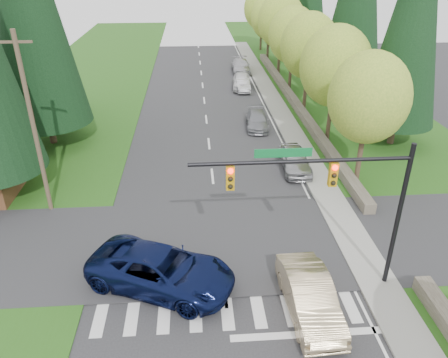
{
  "coord_description": "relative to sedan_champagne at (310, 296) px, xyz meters",
  "views": [
    {
      "loc": [
        -1.11,
        -10.17,
        13.29
      ],
      "look_at": [
        0.35,
        9.73,
        2.8
      ],
      "focal_mm": 35.0,
      "sensor_mm": 36.0,
      "label": 1
    }
  ],
  "objects": [
    {
      "name": "grass_east",
      "position": [
        9.66,
        17.0,
        -0.79
      ],
      "size": [
        14.0,
        110.0,
        0.06
      ],
      "primitive_type": "cube",
      "color": "#255416",
      "rests_on": "ground"
    },
    {
      "name": "grass_west",
      "position": [
        -16.34,
        17.0,
        -0.79
      ],
      "size": [
        14.0,
        110.0,
        0.06
      ],
      "primitive_type": "cube",
      "color": "#255416",
      "rests_on": "ground"
    },
    {
      "name": "cross_street",
      "position": [
        -3.34,
        5.0,
        -0.82
      ],
      "size": [
        120.0,
        8.0,
        0.1
      ],
      "primitive_type": "cube",
      "color": "#28282B",
      "rests_on": "ground"
    },
    {
      "name": "sidewalk_east",
      "position": [
        3.56,
        19.0,
        -0.76
      ],
      "size": [
        1.8,
        80.0,
        0.13
      ],
      "primitive_type": "cube",
      "color": "gray",
      "rests_on": "ground"
    },
    {
      "name": "curb_east",
      "position": [
        2.71,
        19.0,
        -0.76
      ],
      "size": [
        0.2,
        80.0,
        0.13
      ],
      "primitive_type": "cube",
      "color": "gray",
      "rests_on": "ground"
    },
    {
      "name": "stone_wall_north",
      "position": [
        5.26,
        27.0,
        -0.47
      ],
      "size": [
        0.7,
        40.0,
        0.7
      ],
      "primitive_type": "cube",
      "color": "#4C4438",
      "rests_on": "ground"
    },
    {
      "name": "traffic_signal",
      "position": [
        1.03,
        1.5,
        4.16
      ],
      "size": [
        8.7,
        0.37,
        6.8
      ],
      "color": "black",
      "rests_on": "ground"
    },
    {
      "name": "utility_pole",
      "position": [
        -12.84,
        9.0,
        4.32
      ],
      "size": [
        1.6,
        0.24,
        10.0
      ],
      "color": "#473828",
      "rests_on": "ground"
    },
    {
      "name": "decid_tree_0",
      "position": [
        5.86,
        11.0,
        4.77
      ],
      "size": [
        4.8,
        4.8,
        8.37
      ],
      "color": "#38281C",
      "rests_on": "ground"
    },
    {
      "name": "decid_tree_1",
      "position": [
        5.96,
        18.0,
        4.97
      ],
      "size": [
        5.2,
        5.2,
        8.8
      ],
      "color": "#38281C",
      "rests_on": "ground"
    },
    {
      "name": "decid_tree_2",
      "position": [
        5.76,
        25.0,
        5.1
      ],
      "size": [
        5.0,
        5.0,
        8.82
      ],
      "color": "#38281C",
      "rests_on": "ground"
    },
    {
      "name": "decid_tree_3",
      "position": [
        5.86,
        32.0,
        4.84
      ],
      "size": [
        5.0,
        5.0,
        8.55
      ],
      "color": "#38281C",
      "rests_on": "ground"
    },
    {
      "name": "decid_tree_4",
      "position": [
        5.96,
        39.0,
        5.24
      ],
      "size": [
        5.4,
        5.4,
        9.18
      ],
      "color": "#38281C",
      "rests_on": "ground"
    },
    {
      "name": "decid_tree_5",
      "position": [
        5.76,
        46.0,
        4.71
      ],
      "size": [
        4.8,
        4.8,
        8.3
      ],
      "color": "#38281C",
      "rests_on": "ground"
    },
    {
      "name": "decid_tree_6",
      "position": [
        5.86,
        53.0,
        5.04
      ],
      "size": [
        5.2,
        5.2,
        8.86
      ],
      "color": "#38281C",
      "rests_on": "ground"
    },
    {
      "name": "conifer_e_a",
      "position": [
        10.66,
        17.0,
        8.97
      ],
      "size": [
        5.44,
        5.44,
        17.8
      ],
      "color": "#38281C",
      "rests_on": "ground"
    },
    {
      "name": "sedan_champagne",
      "position": [
        0.0,
        0.0,
        0.0
      ],
      "size": [
        1.97,
        5.07,
        1.65
      ],
      "primitive_type": "imported",
      "rotation": [
        0.0,
        0.0,
        0.04
      ],
      "color": "beige",
      "rests_on": "ground"
    },
    {
      "name": "suv_navy",
      "position": [
        -6.09,
        2.0,
        0.08
      ],
      "size": [
        7.17,
        5.43,
        1.81
      ],
      "primitive_type": "imported",
      "rotation": [
        0.0,
        0.0,
        1.14
      ],
      "color": "#0B1238",
      "rests_on": "ground"
    },
    {
      "name": "parked_car_a",
      "position": [
        2.26,
        13.03,
        -0.06
      ],
      "size": [
        1.9,
        4.52,
        1.53
      ],
      "primitive_type": "imported",
      "rotation": [
        0.0,
        0.0,
        -0.02
      ],
      "color": "#9E9FA3",
      "rests_on": "ground"
    },
    {
      "name": "parked_car_b",
      "position": [
        0.86,
        21.18,
        -0.19
      ],
      "size": [
        2.11,
        4.5,
        1.27
      ],
      "primitive_type": "imported",
      "rotation": [
        0.0,
        0.0,
        -0.08
      ],
      "color": "gray",
      "rests_on": "ground"
    },
    {
      "name": "parked_car_c",
      "position": [
        0.86,
        32.1,
        -0.18
      ],
      "size": [
        1.38,
        3.89,
        1.28
      ],
      "primitive_type": "imported",
      "rotation": [
        0.0,
        0.0,
        -0.01
      ],
      "color": "silver",
      "rests_on": "ground"
    },
    {
      "name": "parked_car_d",
      "position": [
        0.86,
        33.0,
        -0.02
      ],
      "size": [
        2.37,
        4.89,
        1.61
      ],
      "primitive_type": "imported",
      "rotation": [
        0.0,
        0.0,
        -0.1
      ],
      "color": "silver",
      "rests_on": "ground"
    },
    {
      "name": "parked_car_e",
      "position": [
        1.53,
        40.0,
        -0.07
      ],
      "size": [
        2.25,
        5.22,
        1.5
      ],
      "primitive_type": "imported",
      "rotation": [
        0.0,
        0.0,
        -0.03
      ],
      "color": "#ADACB1",
      "rests_on": "ground"
    }
  ]
}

